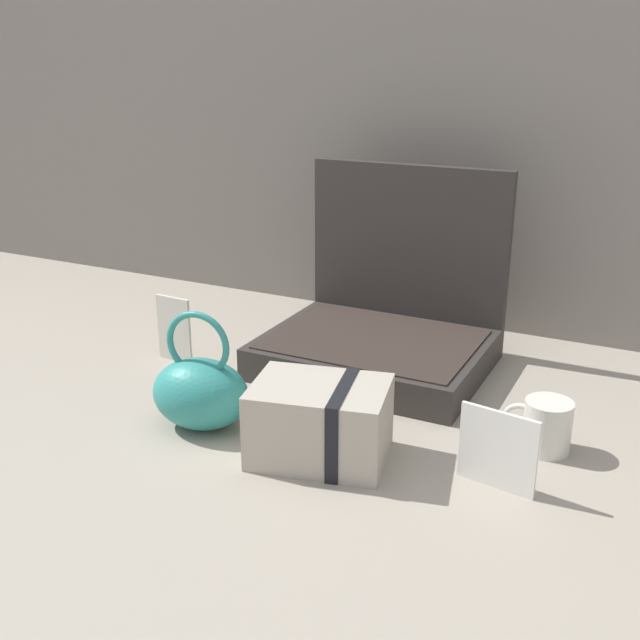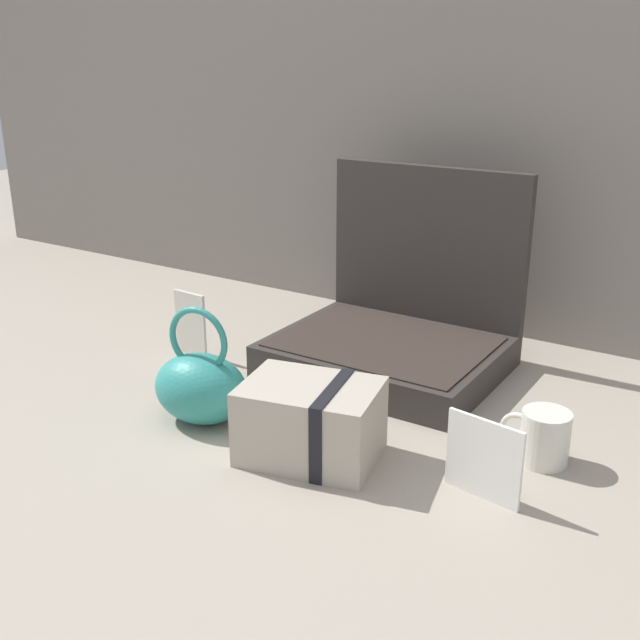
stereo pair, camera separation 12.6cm
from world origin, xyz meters
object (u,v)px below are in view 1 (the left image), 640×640
(teal_pouch_handbag, at_px, (200,391))
(poster_card_right, at_px, (498,450))
(cream_toiletry_bag, at_px, (322,422))
(coffee_mug, at_px, (546,426))
(info_card_left, at_px, (174,329))
(open_suitcase, at_px, (384,324))

(teal_pouch_handbag, bearing_deg, poster_card_right, 4.05)
(teal_pouch_handbag, relative_size, cream_toiletry_bag, 0.88)
(poster_card_right, bearing_deg, coffee_mug, 82.95)
(info_card_left, distance_m, poster_card_right, 0.73)
(open_suitcase, distance_m, cream_toiletry_bag, 0.41)
(teal_pouch_handbag, distance_m, poster_card_right, 0.49)
(open_suitcase, distance_m, poster_card_right, 0.49)
(coffee_mug, distance_m, poster_card_right, 0.15)
(cream_toiletry_bag, bearing_deg, coffee_mug, 30.26)
(teal_pouch_handbag, xyz_separation_m, cream_toiletry_bag, (0.23, 0.00, -0.00))
(info_card_left, bearing_deg, coffee_mug, 0.79)
(open_suitcase, xyz_separation_m, poster_card_right, (0.33, -0.37, -0.02))
(info_card_left, bearing_deg, poster_card_right, -10.72)
(open_suitcase, relative_size, coffee_mug, 3.88)
(open_suitcase, xyz_separation_m, cream_toiletry_bag, (0.06, -0.40, -0.02))
(teal_pouch_handbag, bearing_deg, info_card_left, 135.08)
(info_card_left, bearing_deg, teal_pouch_handbag, -41.33)
(open_suitcase, bearing_deg, teal_pouch_handbag, -112.40)
(open_suitcase, distance_m, info_card_left, 0.43)
(open_suitcase, height_order, poster_card_right, open_suitcase)
(open_suitcase, bearing_deg, cream_toiletry_bag, -81.33)
(cream_toiletry_bag, distance_m, info_card_left, 0.49)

